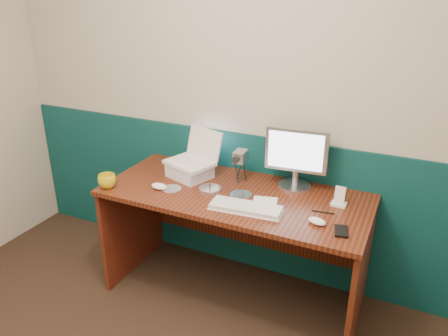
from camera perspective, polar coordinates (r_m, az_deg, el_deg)
The scene contains 19 objects.
back_wall at distance 2.83m, azimuth 1.87°, elevation 9.47°, with size 3.50×0.04×2.50m, color #B8AD9C.
wainscot at distance 3.08m, azimuth 1.60°, elevation -4.27°, with size 3.48×0.02×1.00m, color #073130.
desk at distance 2.81m, azimuth 1.32°, elevation -10.14°, with size 1.60×0.70×0.75m, color #321909.
laptop_riser at distance 2.83m, azimuth -4.51°, elevation -0.37°, with size 0.25×0.21×0.09m, color silver.
laptop at distance 2.77m, azimuth -4.62°, elevation 2.73°, with size 0.29×0.22×0.24m, color white, non-canonical shape.
monitor at distance 2.66m, azimuth 9.45°, elevation 1.13°, with size 0.37×0.11×0.37m, color #BABABF, non-canonical shape.
keyboard at distance 2.43m, azimuth 2.87°, elevation -5.26°, with size 0.40×0.13×0.02m, color silver.
mouse_right at distance 2.34m, azimuth 12.07°, elevation -6.81°, with size 0.10×0.06×0.03m, color white.
mouse_left at distance 2.69m, azimuth -8.46°, elevation -2.39°, with size 0.11×0.06×0.04m, color white.
mug at distance 2.77m, azimuth -15.03°, elevation -1.66°, with size 0.11×0.11×0.09m, color gold.
camcorder at distance 2.75m, azimuth 2.14°, elevation 0.12°, with size 0.08×0.12×0.19m, color #B3B3B8, non-canonical shape.
cd_spindle at distance 2.63m, azimuth -1.85°, elevation -2.84°, with size 0.13×0.13×0.03m, color silver.
cd_loose_a at distance 2.69m, azimuth -6.89°, elevation -2.69°, with size 0.12×0.12×0.00m, color silver.
cd_loose_b at distance 2.61m, azimuth 2.20°, elevation -3.45°, with size 0.13×0.13×0.00m, color silver.
pen at distance 2.46m, azimuth 12.84°, elevation -5.65°, with size 0.01×0.01×0.12m, color black.
papers at distance 2.54m, azimuth 5.40°, elevation -4.23°, with size 0.14×0.09×0.00m, color white.
dock at distance 2.56m, azimuth 14.77°, elevation -4.59°, with size 0.08×0.06×0.02m, color white.
music_player at distance 2.54m, azimuth 14.90°, elevation -3.43°, with size 0.06×0.01×0.10m, color white.
pda at distance 2.30m, azimuth 15.07°, elevation -7.97°, with size 0.07×0.11×0.01m, color black.
Camera 1 is at (1.08, -0.78, 1.91)m, focal length 35.00 mm.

